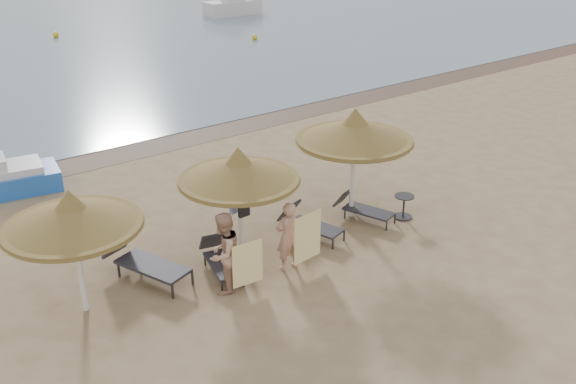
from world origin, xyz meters
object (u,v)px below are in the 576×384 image
Objects in this scene: person_right at (288,231)px; palapa_right at (355,131)px; lounger_near_right at (308,222)px; lounger_far_right at (361,207)px; person_left at (223,247)px; pedal_boat at (14,178)px; palapa_center at (239,171)px; side_table at (404,207)px; palapa_left at (72,216)px; lounger_near_left at (219,258)px; lounger_far_left at (143,259)px.

palapa_right is at bearing -151.20° from person_right.
palapa_right is 1.68× the size of lounger_near_right.
lounger_far_right is 0.80× the size of person_left.
pedal_boat is (-4.97, 6.99, 0.07)m from lounger_near_right.
lounger_far_right is at bearing -3.96° from palapa_center.
palapa_left is at bearing 173.03° from side_table.
lounger_near_right is at bearing 156.01° from lounger_far_right.
lounger_near_left is 1.64m from person_right.
palapa_right is 9.66m from pedal_boat.
lounger_far_left reaches higher than lounger_near_right.
person_left is at bearing -178.91° from side_table.
lounger_near_left is at bearing 172.81° from side_table.
lounger_near_right is 3.14m from person_left.
palapa_center reaches higher than lounger_far_right.
palapa_right reaches higher than lounger_far_right.
lounger_near_left is 2.69× the size of side_table.
lounger_far_right is 1.11m from side_table.
lounger_near_left is 7.51m from pedal_boat.
lounger_far_right is at bearing -38.17° from pedal_boat.
person_right reaches higher than pedal_boat.
palapa_right is (7.07, -0.11, 0.22)m from palapa_left.
pedal_boat is (-2.04, 7.88, -0.63)m from person_left.
lounger_far_right is 3.15m from person_right.
lounger_far_right is at bearing 145.57° from side_table.
pedal_boat is at bearing 108.90° from lounger_near_right.
lounger_near_left is at bearing -25.95° from person_right.
lounger_far_left is at bearing 174.31° from palapa_right.
side_table is at bearing -6.97° from palapa_left.
side_table is (1.02, -0.88, -2.04)m from palapa_right.
lounger_near_right is at bearing -2.19° from palapa_left.
palapa_left is 1.52× the size of lounger_near_right.
palapa_right is at bearing 0.26° from palapa_center.
person_right is at bearing -160.37° from lounger_near_right.
palapa_center reaches higher than lounger_near_left.
person_left is (-0.33, -0.75, 0.72)m from lounger_near_left.
person_left reaches higher than lounger_near_right.
palapa_left is 0.98× the size of palapa_center.
person_left is at bearing -22.71° from palapa_left.
palapa_center is at bearing -1.88° from palapa_left.
palapa_right is 1.77× the size of lounger_far_right.
palapa_center reaches higher than lounger_far_left.
palapa_left is 7.08m from palapa_right.
lounger_near_left is 1.09m from person_left.
palapa_right is 1.42× the size of person_left.
lounger_far_left is at bearing 165.26° from palapa_center.
person_left is (2.61, -1.09, -1.07)m from palapa_left.
palapa_center is 1.44× the size of person_right.
lounger_far_right is at bearing 12.86° from lounger_near_left.
person_left is at bearing -73.98° from lounger_far_left.
lounger_near_left is at bearing -176.75° from palapa_right.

